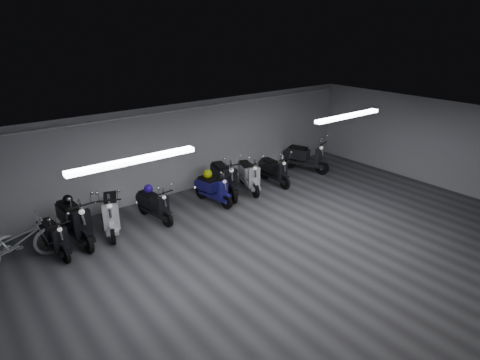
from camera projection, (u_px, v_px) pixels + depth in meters
floor at (288, 260)px, 9.15m from camera, size 14.00×10.00×0.01m
ceiling at (294, 141)px, 8.13m from camera, size 14.00×10.00×0.01m
back_wall at (176, 150)px, 12.32m from camera, size 14.00×0.01×2.80m
right_wall at (451, 147)px, 12.64m from camera, size 0.01×10.00×2.80m
fluor_strip_left at (134, 161)px, 7.18m from camera, size 2.40×0.18×0.08m
fluor_strip_right at (348, 116)px, 10.60m from camera, size 2.40×0.18×0.08m
conduit at (175, 111)px, 11.82m from camera, size 13.60×0.05×0.05m
scooter_0 at (53, 231)px, 9.19m from camera, size 0.73×1.65×1.19m
scooter_1 at (74, 214)px, 9.65m from camera, size 0.81×2.04×1.49m
scooter_2 at (111, 207)px, 10.16m from camera, size 1.26×1.99×1.41m
scooter_3 at (154, 200)px, 10.78m from camera, size 0.79×1.68×1.20m
scooter_4 at (213, 185)px, 11.81m from camera, size 0.81×1.68×1.20m
scooter_5 at (224, 173)px, 12.33m from camera, size 1.12×2.09×1.48m
scooter_6 at (249, 170)px, 12.74m from camera, size 1.15×1.90×1.34m
scooter_8 at (275, 166)px, 13.26m from camera, size 0.69×1.72×1.25m
scooter_9 at (306, 153)px, 14.38m from camera, size 1.23×2.00×1.41m
bicycle at (14, 238)px, 8.78m from camera, size 2.03×0.77×1.30m
helmet_0 at (208, 174)px, 11.85m from camera, size 0.27×0.27×0.27m
helmet_1 at (68, 200)px, 9.73m from camera, size 0.24×0.24×0.24m
helmet_2 at (148, 189)px, 10.82m from camera, size 0.24×0.24×0.24m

